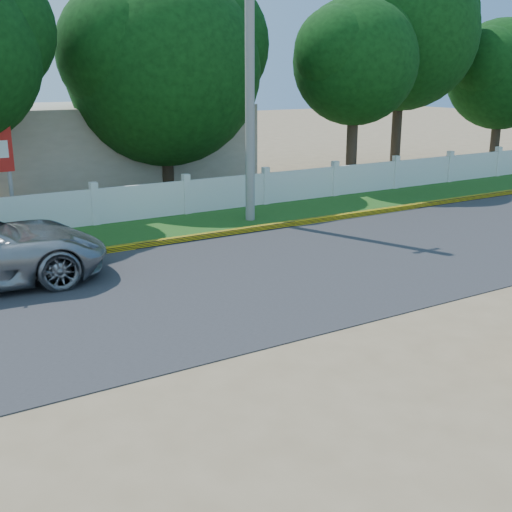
{
  "coord_description": "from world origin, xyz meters",
  "views": [
    {
      "loc": [
        -5.65,
        -7.25,
        4.41
      ],
      "look_at": [
        0.0,
        2.0,
        1.3
      ],
      "focal_mm": 45.0,
      "sensor_mm": 36.0,
      "label": 1
    }
  ],
  "objects": [
    {
      "name": "curb",
      "position": [
        0.0,
        8.05,
        0.08
      ],
      "size": [
        40.0,
        0.18,
        0.16
      ],
      "primitive_type": "cube",
      "color": "yellow",
      "rests_on": "ground"
    },
    {
      "name": "fence",
      "position": [
        0.0,
        11.2,
        0.55
      ],
      "size": [
        40.0,
        0.1,
        1.1
      ],
      "primitive_type": "cube",
      "color": "silver",
      "rests_on": "ground"
    },
    {
      "name": "grass_verge",
      "position": [
        0.0,
        9.75,
        0.01
      ],
      "size": [
        60.0,
        3.5,
        0.03
      ],
      "primitive_type": "cube",
      "color": "#2D601E",
      "rests_on": "ground"
    },
    {
      "name": "building_near",
      "position": [
        3.0,
        18.0,
        1.6
      ],
      "size": [
        10.0,
        6.0,
        3.2
      ],
      "primitive_type": "cube",
      "color": "#B7AD99",
      "rests_on": "ground"
    },
    {
      "name": "road",
      "position": [
        0.0,
        4.5,
        0.01
      ],
      "size": [
        60.0,
        7.0,
        0.02
      ],
      "primitive_type": "cube",
      "color": "#38383A",
      "rests_on": "ground"
    },
    {
      "name": "utility_pole",
      "position": [
        4.28,
        9.36,
        4.45
      ],
      "size": [
        0.28,
        0.28,
        8.91
      ],
      "primitive_type": "cylinder",
      "color": "gray",
      "rests_on": "ground"
    },
    {
      "name": "ground",
      "position": [
        0.0,
        0.0,
        0.0
      ],
      "size": [
        120.0,
        120.0,
        0.0
      ],
      "primitive_type": "plane",
      "color": "#9E8460",
      "rests_on": "ground"
    },
    {
      "name": "tree_row",
      "position": [
        4.16,
        14.23,
        4.88
      ],
      "size": [
        39.49,
        7.96,
        9.26
      ],
      "color": "#473828",
      "rests_on": "ground"
    }
  ]
}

